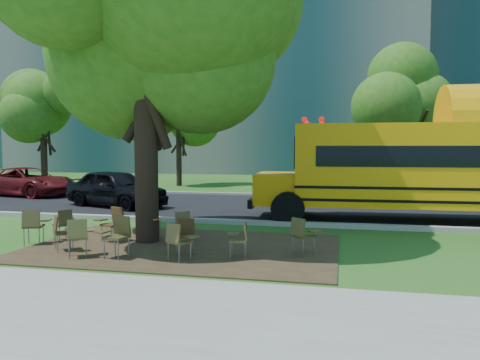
% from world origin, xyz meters
% --- Properties ---
extents(ground, '(160.00, 160.00, 0.00)m').
position_xyz_m(ground, '(0.00, 0.00, 0.00)').
color(ground, '#224917').
rests_on(ground, ground).
extents(sidewalk, '(60.00, 4.00, 0.04)m').
position_xyz_m(sidewalk, '(0.00, -5.00, 0.02)').
color(sidewalk, gray).
rests_on(sidewalk, ground).
extents(dirt_patch, '(7.00, 4.50, 0.03)m').
position_xyz_m(dirt_patch, '(1.00, -0.50, 0.01)').
color(dirt_patch, '#382819').
rests_on(dirt_patch, ground).
extents(asphalt_road, '(80.00, 8.00, 0.04)m').
position_xyz_m(asphalt_road, '(0.00, 7.00, 0.02)').
color(asphalt_road, black).
rests_on(asphalt_road, ground).
extents(kerb_near, '(80.00, 0.25, 0.14)m').
position_xyz_m(kerb_near, '(0.00, 3.00, 0.07)').
color(kerb_near, gray).
rests_on(kerb_near, ground).
extents(kerb_far, '(80.00, 0.25, 0.14)m').
position_xyz_m(kerb_far, '(0.00, 11.10, 0.07)').
color(kerb_far, gray).
rests_on(kerb_far, ground).
extents(building_main, '(38.00, 16.00, 22.00)m').
position_xyz_m(building_main, '(-8.00, 36.00, 11.00)').
color(building_main, slate).
rests_on(building_main, ground).
extents(bg_tree_0, '(5.20, 5.20, 7.18)m').
position_xyz_m(bg_tree_0, '(-12.00, 13.00, 4.57)').
color(bg_tree_0, black).
rests_on(bg_tree_0, ground).
extents(bg_tree_2, '(4.80, 4.80, 6.62)m').
position_xyz_m(bg_tree_2, '(-5.00, 16.00, 4.21)').
color(bg_tree_2, black).
rests_on(bg_tree_2, ground).
extents(bg_tree_3, '(5.60, 5.60, 7.84)m').
position_xyz_m(bg_tree_3, '(8.00, 14.00, 5.03)').
color(bg_tree_3, black).
rests_on(bg_tree_3, ground).
extents(main_tree, '(7.20, 7.20, 9.10)m').
position_xyz_m(main_tree, '(-0.05, -0.07, 5.49)').
color(main_tree, black).
rests_on(main_tree, ground).
extents(school_bus, '(12.39, 3.22, 3.01)m').
position_xyz_m(school_bus, '(8.54, 4.59, 1.74)').
color(school_bus, orange).
rests_on(school_bus, ground).
extents(chair_0, '(0.59, 0.66, 0.87)m').
position_xyz_m(chair_0, '(-2.51, -0.98, 0.54)').
color(chair_0, '#483D1F').
rests_on(chair_0, ground).
extents(chair_1, '(0.69, 0.55, 0.81)m').
position_xyz_m(chair_1, '(-1.48, -1.44, 0.50)').
color(chair_1, '#4D2C1B').
rests_on(chair_1, ground).
extents(chair_2, '(0.57, 0.70, 0.85)m').
position_xyz_m(chair_2, '(-0.75, -1.94, 0.52)').
color(chair_2, brown).
rests_on(chair_2, ground).
extents(chair_3, '(0.65, 0.52, 0.89)m').
position_xyz_m(chair_3, '(0.01, -1.77, 0.55)').
color(chair_3, '#423A1C').
rests_on(chair_3, ground).
extents(chair_4, '(0.67, 0.53, 0.81)m').
position_xyz_m(chair_4, '(1.38, -1.84, 0.50)').
color(chair_4, brown).
rests_on(chair_4, ground).
extents(chair_5, '(0.53, 0.55, 0.79)m').
position_xyz_m(chair_5, '(1.29, -1.22, 0.49)').
color(chair_5, '#3E2B16').
rests_on(chair_5, ground).
extents(chair_6, '(0.50, 0.51, 0.77)m').
position_xyz_m(chair_6, '(2.53, -1.28, 0.48)').
color(chair_6, '#4E4321').
rests_on(chair_6, ground).
extents(chair_7, '(0.71, 0.56, 0.82)m').
position_xyz_m(chair_7, '(3.75, -0.71, 0.51)').
color(chair_7, '#423F1C').
rests_on(chair_7, ground).
extents(chair_8, '(0.52, 0.66, 0.79)m').
position_xyz_m(chair_8, '(-2.12, -0.35, 0.49)').
color(chair_8, '#473B1E').
rests_on(chair_8, ground).
extents(chair_9, '(0.69, 0.55, 0.86)m').
position_xyz_m(chair_9, '(-0.86, -0.27, 0.53)').
color(chair_9, '#4C341B').
rests_on(chair_9, ground).
extents(chair_10, '(0.56, 0.59, 0.90)m').
position_xyz_m(chair_10, '(-0.10, 0.08, 0.55)').
color(chair_10, '#C25314').
rests_on(chair_10, ground).
extents(chair_11, '(0.56, 0.71, 0.83)m').
position_xyz_m(chair_11, '(0.89, -0.27, 0.51)').
color(chair_11, '#504322').
rests_on(chair_11, ground).
extents(black_car, '(4.66, 3.18, 1.47)m').
position_xyz_m(black_car, '(-3.94, 5.91, 0.74)').
color(black_car, black).
rests_on(black_car, ground).
extents(bg_car_red, '(5.25, 3.16, 1.36)m').
position_xyz_m(bg_car_red, '(-9.97, 8.77, 0.68)').
color(bg_car_red, '#530E11').
rests_on(bg_car_red, ground).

